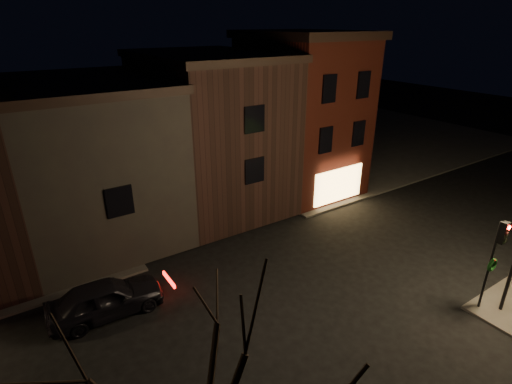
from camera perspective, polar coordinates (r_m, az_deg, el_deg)
ground at (r=18.68m, az=5.38°, el=-13.55°), size 120.00×120.00×0.00m
sidewalk_far_right at (r=44.64m, az=9.41°, el=8.52°), size 30.00×30.00×0.12m
corner_building at (r=27.98m, az=6.46°, el=11.22°), size 6.50×8.50×10.50m
row_building_a at (r=25.42m, az=-6.59°, el=8.68°), size 7.30×10.30×9.40m
row_building_b at (r=23.30m, az=-22.56°, el=4.40°), size 7.80×10.30×8.40m
traffic_signal at (r=18.40m, az=31.09°, el=-7.41°), size 0.58×0.38×4.05m
parked_car_a at (r=17.87m, az=-20.65°, el=-14.00°), size 4.60×1.96×1.55m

